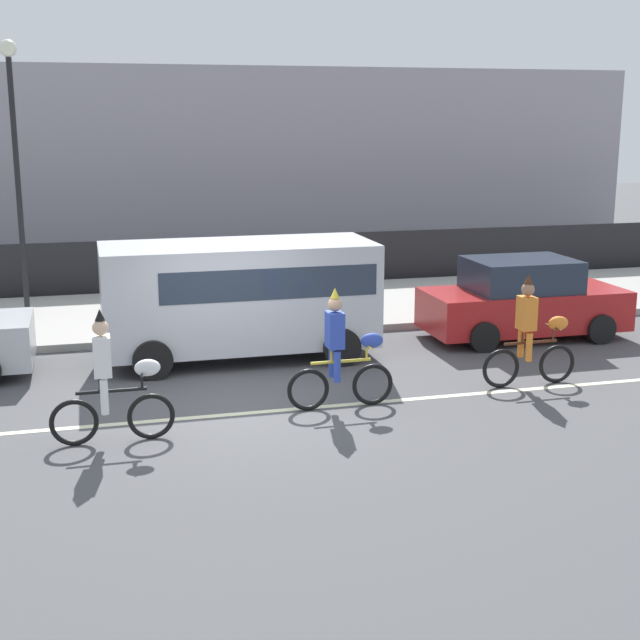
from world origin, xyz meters
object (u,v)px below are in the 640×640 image
(street_lamp_post, at_px, (15,139))
(parked_car_red, at_px, (523,300))
(parade_cyclist_cobalt, at_px, (342,356))
(parade_cyclist_orange, at_px, (531,337))
(parade_cyclist_zebra, at_px, (112,385))
(parked_van_silver, at_px, (243,291))

(street_lamp_post, bearing_deg, parked_car_red, -22.66)
(parked_car_red, height_order, street_lamp_post, street_lamp_post)
(parked_car_red, bearing_deg, parade_cyclist_cobalt, -145.02)
(parked_car_red, bearing_deg, parade_cyclist_orange, -114.96)
(parade_cyclist_cobalt, bearing_deg, parade_cyclist_zebra, -169.55)
(parked_van_silver, relative_size, parked_car_red, 1.22)
(parade_cyclist_cobalt, bearing_deg, parade_cyclist_orange, 5.41)
(parade_cyclist_cobalt, height_order, street_lamp_post, street_lamp_post)
(parade_cyclist_orange, bearing_deg, parade_cyclist_zebra, -172.02)
(parade_cyclist_cobalt, height_order, parked_car_red, parade_cyclist_cobalt)
(parade_cyclist_zebra, xyz_separation_m, parked_van_silver, (2.53, 3.94, 0.44))
(street_lamp_post, bearing_deg, parade_cyclist_cobalt, -56.00)
(parked_van_silver, bearing_deg, parked_car_red, 0.84)
(parade_cyclist_zebra, distance_m, parade_cyclist_orange, 6.97)
(parked_van_silver, height_order, street_lamp_post, street_lamp_post)
(parade_cyclist_zebra, xyz_separation_m, parked_car_red, (8.33, 4.03, -0.06))
(parade_cyclist_orange, bearing_deg, street_lamp_post, 139.69)
(parade_cyclist_zebra, bearing_deg, parade_cyclist_orange, 7.98)
(parade_cyclist_cobalt, height_order, parade_cyclist_orange, same)
(parade_cyclist_cobalt, distance_m, parked_car_red, 5.90)
(parade_cyclist_cobalt, distance_m, parked_van_silver, 3.46)
(parade_cyclist_zebra, height_order, parade_cyclist_cobalt, same)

